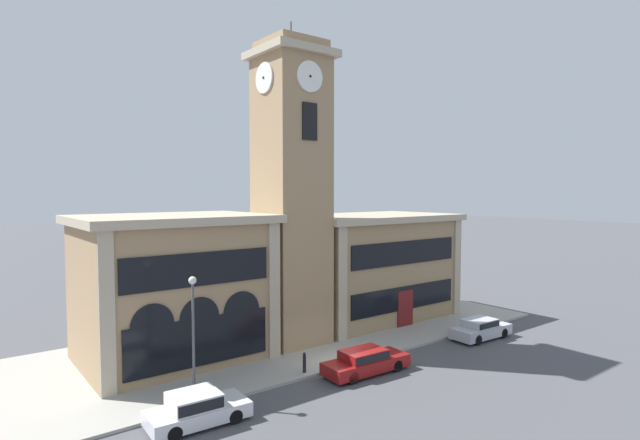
# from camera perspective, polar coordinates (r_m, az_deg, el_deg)

# --- Properties ---
(ground_plane) EXTENTS (300.00, 300.00, 0.00)m
(ground_plane) POSITION_cam_1_polar(r_m,az_deg,el_deg) (28.57, 3.27, -16.46)
(ground_plane) COLOR #4C4C51
(sidewalk_kerb) EXTENTS (37.04, 12.72, 0.15)m
(sidewalk_kerb) POSITION_cam_1_polar(r_m,az_deg,el_deg) (33.36, -4.11, -13.40)
(sidewalk_kerb) COLOR #A39E93
(sidewalk_kerb) RESTS_ON ground_plane
(clock_tower) EXTENTS (4.47, 4.47, 20.05)m
(clock_tower) POSITION_cam_1_polar(r_m,az_deg,el_deg) (31.22, -3.27, 2.98)
(clock_tower) COLOR #9E7F5B
(clock_tower) RESTS_ON ground_plane
(town_hall_left_wing) EXTENTS (10.46, 7.83, 8.32)m
(town_hall_left_wing) POSITION_cam_1_polar(r_m,az_deg,el_deg) (29.88, -16.42, -7.37)
(town_hall_left_wing) COLOR #9E7F5B
(town_hall_left_wing) RESTS_ON ground_plane
(town_hall_right_wing) EXTENTS (13.04, 7.83, 7.89)m
(town_hall_right_wing) POSITION_cam_1_polar(r_m,az_deg,el_deg) (38.20, 5.76, -5.27)
(town_hall_right_wing) COLOR #9E7F5B
(town_hall_right_wing) RESTS_ON ground_plane
(parked_car_near) EXTENTS (4.22, 2.08, 1.36)m
(parked_car_near) POSITION_cam_1_polar(r_m,az_deg,el_deg) (22.60, -13.93, -20.13)
(parked_car_near) COLOR silver
(parked_car_near) RESTS_ON ground_plane
(parked_car_mid) EXTENTS (4.95, 1.96, 1.30)m
(parked_car_mid) POSITION_cam_1_polar(r_m,az_deg,el_deg) (27.52, 5.20, -15.74)
(parked_car_mid) COLOR maroon
(parked_car_mid) RESTS_ON ground_plane
(parked_car_far) EXTENTS (4.39, 1.97, 1.33)m
(parked_car_far) POSITION_cam_1_polar(r_m,az_deg,el_deg) (34.99, 17.84, -11.69)
(parked_car_far) COLOR #B2B7C1
(parked_car_far) RESTS_ON ground_plane
(street_lamp) EXTENTS (0.36, 0.36, 5.72)m
(street_lamp) POSITION_cam_1_polar(r_m,az_deg,el_deg) (23.44, -14.30, -11.00)
(street_lamp) COLOR #4C4C51
(street_lamp) RESTS_ON sidewalk_kerb
(bollard) EXTENTS (0.18, 0.18, 1.06)m
(bollard) POSITION_cam_1_polar(r_m,az_deg,el_deg) (27.22, -1.80, -15.98)
(bollard) COLOR black
(bollard) RESTS_ON sidewalk_kerb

